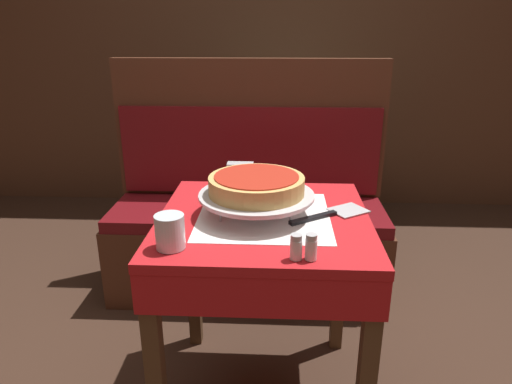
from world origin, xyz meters
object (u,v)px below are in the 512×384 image
(napkin_holder, at_px, (240,174))
(booth_bench, at_px, (248,227))
(dining_table_front, at_px, (264,245))
(pizza_server, at_px, (331,214))
(deep_dish_pizza, at_px, (256,185))
(condiment_caddy, at_px, (298,116))
(water_glass_near, at_px, (170,232))
(pepper_shaker, at_px, (311,247))
(pizza_pan_stand, at_px, (256,196))
(dining_table_rear, at_px, (289,136))
(salt_shaker, at_px, (296,247))

(napkin_holder, bearing_deg, booth_bench, 90.43)
(dining_table_front, xyz_separation_m, pizza_server, (0.22, 0.01, 0.11))
(deep_dish_pizza, bearing_deg, condiment_caddy, 82.95)
(water_glass_near, relative_size, pepper_shaker, 1.34)
(pizza_server, bearing_deg, napkin_holder, 138.61)
(water_glass_near, distance_m, condiment_caddy, 1.86)
(pizza_server, bearing_deg, pizza_pan_stand, -178.56)
(dining_table_rear, bearing_deg, pizza_pan_stand, -94.93)
(deep_dish_pizza, bearing_deg, salt_shaker, -68.35)
(pepper_shaker, distance_m, napkin_holder, 0.64)
(napkin_holder, bearing_deg, dining_table_rear, 80.75)
(pepper_shaker, bearing_deg, dining_table_front, 114.50)
(salt_shaker, bearing_deg, dining_table_front, 107.82)
(pizza_pan_stand, height_order, pepper_shaker, same)
(pizza_server, bearing_deg, dining_table_rear, 93.75)
(pizza_server, bearing_deg, deep_dish_pizza, -178.56)
(dining_table_front, height_order, pepper_shaker, pepper_shaker)
(water_glass_near, distance_m, salt_shaker, 0.35)
(dining_table_rear, xyz_separation_m, booth_bench, (-0.22, -0.83, -0.29))
(pizza_pan_stand, distance_m, pizza_server, 0.25)
(deep_dish_pizza, distance_m, salt_shaker, 0.33)
(booth_bench, relative_size, napkin_holder, 13.95)
(deep_dish_pizza, bearing_deg, water_glass_near, -132.09)
(pizza_pan_stand, bearing_deg, condiment_caddy, 82.95)
(pizza_pan_stand, xyz_separation_m, deep_dish_pizza, (-0.00, 0.00, 0.04))
(deep_dish_pizza, height_order, condiment_caddy, condiment_caddy)
(pizza_pan_stand, bearing_deg, booth_bench, 95.81)
(booth_bench, bearing_deg, pepper_shaker, -77.63)
(booth_bench, bearing_deg, dining_table_front, -82.45)
(dining_table_front, distance_m, pizza_pan_stand, 0.17)
(booth_bench, bearing_deg, pizza_pan_stand, -84.19)
(pizza_pan_stand, height_order, pizza_server, pizza_pan_stand)
(pizza_pan_stand, relative_size, salt_shaker, 5.34)
(pepper_shaker, relative_size, condiment_caddy, 0.41)
(water_glass_near, bearing_deg, pepper_shaker, -7.27)
(pizza_pan_stand, bearing_deg, pepper_shaker, -62.18)
(deep_dish_pizza, distance_m, pepper_shaker, 0.35)
(pizza_pan_stand, xyz_separation_m, water_glass_near, (-0.23, -0.25, -0.01))
(deep_dish_pizza, bearing_deg, pizza_server, 1.44)
(condiment_caddy, bearing_deg, pepper_shaker, -91.07)
(dining_table_front, distance_m, condiment_caddy, 1.59)
(pizza_server, distance_m, napkin_holder, 0.43)
(dining_table_front, bearing_deg, salt_shaker, -72.18)
(deep_dish_pizza, distance_m, napkin_holder, 0.31)
(dining_table_front, height_order, condiment_caddy, condiment_caddy)
(dining_table_rear, distance_m, napkin_holder, 1.36)
(water_glass_near, bearing_deg, dining_table_rear, 78.90)
(pizza_server, bearing_deg, water_glass_near, -151.41)
(pizza_pan_stand, distance_m, napkin_holder, 0.30)
(dining_table_front, height_order, deep_dish_pizza, deep_dish_pizza)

